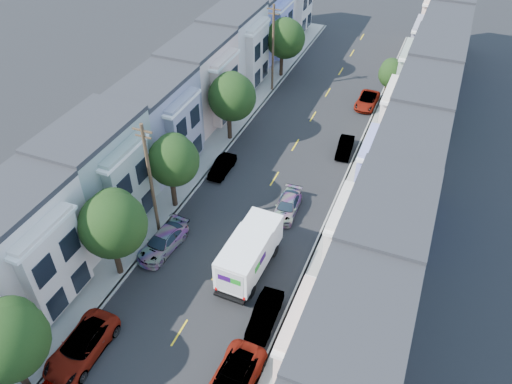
{
  "coord_description": "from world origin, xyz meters",
  "views": [
    {
      "loc": [
        12.13,
        -22.28,
        28.22
      ],
      "look_at": [
        0.15,
        7.11,
        2.2
      ],
      "focal_mm": 35.0,
      "sensor_mm": 36.0,
      "label": 1
    }
  ],
  "objects": [
    {
      "name": "curb_right",
      "position": [
        6.05,
        15.0,
        0.07
      ],
      "size": [
        0.3,
        70.0,
        0.15
      ],
      "primitive_type": "cube",
      "color": "gray",
      "rests_on": "ground"
    },
    {
      "name": "centerline",
      "position": [
        0.0,
        15.0,
        0.0
      ],
      "size": [
        0.12,
        70.0,
        0.01
      ],
      "primitive_type": "cube",
      "color": "gold",
      "rests_on": "ground"
    },
    {
      "name": "tree_d",
      "position": [
        -6.3,
        16.58,
        4.86
      ],
      "size": [
        4.69,
        4.69,
        7.22
      ],
      "color": "black",
      "rests_on": "ground"
    },
    {
      "name": "utility_pole_near",
      "position": [
        -6.3,
        2.0,
        5.15
      ],
      "size": [
        1.6,
        0.26,
        10.0
      ],
      "color": "#42301E",
      "rests_on": "ground"
    },
    {
      "name": "ground",
      "position": [
        0.0,
        0.0,
        0.0
      ],
      "size": [
        160.0,
        160.0,
        0.0
      ],
      "primitive_type": "plane",
      "color": "black",
      "rests_on": "ground"
    },
    {
      "name": "parked_right_b",
      "position": [
        4.9,
        -2.97,
        0.7
      ],
      "size": [
        1.68,
        4.25,
        1.39
      ],
      "primitive_type": "imported",
      "rotation": [
        0.0,
        0.0,
        0.05
      ],
      "color": "white",
      "rests_on": "ground"
    },
    {
      "name": "parked_left_c",
      "position": [
        -4.9,
        0.38,
        0.73
      ],
      "size": [
        2.53,
        5.06,
        1.47
      ],
      "primitive_type": "imported",
      "rotation": [
        0.0,
        0.0,
        -0.1
      ],
      "color": "gray",
      "rests_on": "ground"
    },
    {
      "name": "lead_sedan",
      "position": [
        2.59,
        8.11,
        0.65
      ],
      "size": [
        2.1,
        4.43,
        1.3
      ],
      "primitive_type": "imported",
      "rotation": [
        0.0,
        0.0,
        0.07
      ],
      "color": "black",
      "rests_on": "ground"
    },
    {
      "name": "townhouse_row_right",
      "position": [
        11.15,
        15.0,
        0.0
      ],
      "size": [
        5.0,
        70.0,
        8.5
      ],
      "primitive_type": "cube",
      "color": "#868BCA",
      "rests_on": "ground"
    },
    {
      "name": "sidewalk_right",
      "position": [
        7.35,
        15.0,
        0.07
      ],
      "size": [
        2.6,
        70.0,
        0.15
      ],
      "primitive_type": "cube",
      "color": "gray",
      "rests_on": "ground"
    },
    {
      "name": "sidewalk_left",
      "position": [
        -7.35,
        15.0,
        0.07
      ],
      "size": [
        2.6,
        70.0,
        0.15
      ],
      "primitive_type": "cube",
      "color": "gray",
      "rests_on": "ground"
    },
    {
      "name": "parked_right_c",
      "position": [
        4.9,
        18.57,
        0.64
      ],
      "size": [
        1.68,
        3.93,
        1.27
      ],
      "primitive_type": "imported",
      "rotation": [
        0.0,
        0.0,
        0.09
      ],
      "color": "black",
      "rests_on": "ground"
    },
    {
      "name": "tree_a",
      "position": [
        -6.3,
        -12.84,
        4.9
      ],
      "size": [
        4.47,
        4.47,
        7.16
      ],
      "color": "black",
      "rests_on": "ground"
    },
    {
      "name": "utility_pole_far",
      "position": [
        -6.3,
        28.0,
        5.15
      ],
      "size": [
        1.6,
        0.26,
        10.0
      ],
      "color": "#42301E",
      "rests_on": "ground"
    },
    {
      "name": "townhouse_row_left",
      "position": [
        -11.15,
        15.0,
        0.0
      ],
      "size": [
        5.0,
        70.0,
        8.5
      ],
      "primitive_type": "cube",
      "color": "#868BCA",
      "rests_on": "ground"
    },
    {
      "name": "tree_c",
      "position": [
        -6.3,
        5.23,
        4.86
      ],
      "size": [
        4.19,
        4.19,
        6.99
      ],
      "color": "black",
      "rests_on": "ground"
    },
    {
      "name": "parked_right_d",
      "position": [
        4.9,
        28.57,
        0.65
      ],
      "size": [
        2.24,
        4.71,
        1.3
      ],
      "primitive_type": "imported",
      "rotation": [
        0.0,
        0.0,
        -0.02
      ],
      "color": "black",
      "rests_on": "ground"
    },
    {
      "name": "tree_e",
      "position": [
        -6.3,
        31.93,
        4.87
      ],
      "size": [
        4.7,
        4.7,
        7.24
      ],
      "color": "black",
      "rests_on": "ground"
    },
    {
      "name": "tree_far_r",
      "position": [
        6.89,
        29.85,
        3.68
      ],
      "size": [
        3.1,
        3.1,
        5.27
      ],
      "color": "black",
      "rests_on": "ground"
    },
    {
      "name": "fedex_truck",
      "position": [
        2.14,
        0.96,
        1.82
      ],
      "size": [
        2.61,
        6.78,
        3.25
      ],
      "rotation": [
        0.0,
        0.0,
        -0.03
      ],
      "color": "white",
      "rests_on": "ground"
    },
    {
      "name": "road_slab",
      "position": [
        0.0,
        15.0,
        0.01
      ],
      "size": [
        12.0,
        70.0,
        0.02
      ],
      "primitive_type": "cube",
      "color": "black",
      "rests_on": "ground"
    },
    {
      "name": "parked_left_b",
      "position": [
        -4.9,
        -9.68,
        0.76
      ],
      "size": [
        2.55,
        5.51,
        1.53
      ],
      "primitive_type": "imported",
      "rotation": [
        0.0,
        0.0,
        0.0
      ],
      "color": "#0D0B3F",
      "rests_on": "ground"
    },
    {
      "name": "parked_left_d",
      "position": [
        -4.9,
        11.17,
        0.64
      ],
      "size": [
        1.39,
        3.83,
        1.27
      ],
      "primitive_type": "imported",
      "rotation": [
        0.0,
        0.0,
        0.01
      ],
      "color": "#370511",
      "rests_on": "ground"
    },
    {
      "name": "tree_b",
      "position": [
        -6.3,
        -3.03,
        5.04
      ],
      "size": [
        4.7,
        4.7,
        7.41
      ],
      "color": "black",
      "rests_on": "ground"
    },
    {
      "name": "parked_right_a",
      "position": [
        4.9,
        -8.23,
        0.76
      ],
      "size": [
        2.7,
        5.54,
        1.52
      ],
      "primitive_type": "imported",
      "rotation": [
        0.0,
        0.0,
        -0.03
      ],
      "color": "slate",
      "rests_on": "ground"
    },
    {
      "name": "curb_left",
      "position": [
        -6.05,
        15.0,
        0.07
      ],
      "size": [
        0.3,
        70.0,
        0.15
      ],
      "primitive_type": "cube",
      "color": "gray",
      "rests_on": "ground"
    }
  ]
}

